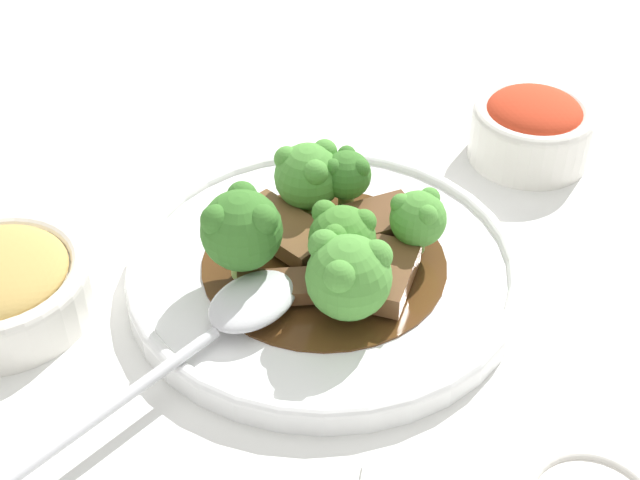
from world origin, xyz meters
TOP-DOWN VIEW (x-y plane):
  - ground_plane at (0.00, 0.00)m, footprint 4.00×4.00m
  - main_plate at (0.00, 0.00)m, footprint 0.25×0.25m
  - beef_strip_0 at (-0.03, 0.02)m, footprint 0.03×0.07m
  - beef_strip_1 at (0.02, 0.03)m, footprint 0.07×0.08m
  - beef_strip_2 at (0.03, -0.03)m, footprint 0.06×0.07m
  - beef_strip_3 at (-0.02, -0.04)m, footprint 0.07×0.05m
  - broccoli_floret_0 at (0.05, -0.01)m, footprint 0.03×0.03m
  - broccoli_floret_1 at (-0.01, -0.01)m, footprint 0.04×0.04m
  - broccoli_floret_2 at (0.01, -0.06)m, footprint 0.04×0.04m
  - broccoli_floret_3 at (-0.02, 0.05)m, footprint 0.05×0.05m
  - broccoli_floret_4 at (-0.05, -0.01)m, footprint 0.05×0.05m
  - broccoli_floret_5 at (0.05, 0.01)m, footprint 0.05×0.05m
  - serving_spoon at (-0.06, 0.06)m, footprint 0.20×0.18m
  - side_bowl_kimchi at (0.14, -0.16)m, footprint 0.09×0.09m

SIDE VIEW (x-z plane):
  - ground_plane at x=0.00m, z-range 0.00..0.00m
  - main_plate at x=0.00m, z-range 0.00..0.02m
  - beef_strip_0 at x=-0.03m, z-range 0.02..0.03m
  - beef_strip_1 at x=0.02m, z-range 0.02..0.03m
  - serving_spoon at x=-0.06m, z-range 0.02..0.03m
  - beef_strip_3 at x=-0.02m, z-range 0.02..0.03m
  - beef_strip_2 at x=0.03m, z-range 0.02..0.03m
  - side_bowl_kimchi at x=0.14m, z-range 0.00..0.05m
  - broccoli_floret_2 at x=0.01m, z-range 0.02..0.07m
  - broccoli_floret_1 at x=-0.01m, z-range 0.02..0.07m
  - broccoli_floret_5 at x=0.05m, z-range 0.02..0.07m
  - broccoli_floret_4 at x=-0.05m, z-range 0.02..0.07m
  - broccoli_floret_0 at x=0.05m, z-range 0.03..0.07m
  - broccoli_floret_3 at x=-0.02m, z-range 0.03..0.09m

